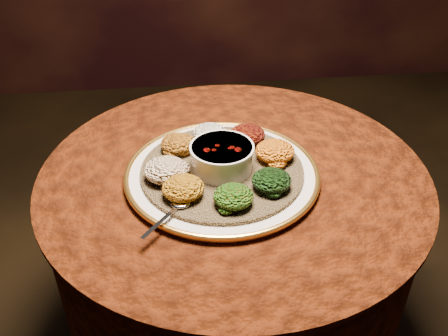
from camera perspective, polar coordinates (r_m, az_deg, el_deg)
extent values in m
cylinder|color=black|center=(1.50, 0.95, -12.65)|extent=(0.12, 0.12, 0.68)
cylinder|color=black|center=(1.25, 1.11, -1.59)|extent=(0.80, 0.80, 0.04)
cylinder|color=#421605|center=(1.34, 1.04, -6.52)|extent=(0.93, 0.93, 0.34)
cylinder|color=#421605|center=(1.24, 1.12, -0.59)|extent=(0.96, 0.96, 0.01)
cylinder|color=beige|center=(1.20, -0.23, -0.80)|extent=(0.47, 0.47, 0.02)
torus|color=gold|center=(1.20, -0.23, -0.53)|extent=(0.47, 0.47, 0.01)
cylinder|color=olive|center=(1.19, -0.23, -0.26)|extent=(0.50, 0.50, 0.01)
cylinder|color=silver|center=(1.17, -0.24, 1.19)|extent=(0.14, 0.14, 0.06)
cylinder|color=silver|center=(1.16, -0.24, 2.34)|extent=(0.15, 0.15, 0.01)
cylinder|color=#5A0404|center=(1.16, -0.24, 1.96)|extent=(0.12, 0.12, 0.01)
ellipsoid|color=silver|center=(1.08, -4.99, -4.10)|extent=(0.04, 0.03, 0.01)
cube|color=silver|center=(1.04, -7.31, -6.18)|extent=(0.08, 0.10, 0.00)
ellipsoid|color=white|center=(1.29, -1.68, 4.06)|extent=(0.08, 0.08, 0.04)
ellipsoid|color=black|center=(1.28, 2.66, 3.84)|extent=(0.09, 0.09, 0.04)
ellipsoid|color=#AE750E|center=(1.22, 5.84, 1.93)|extent=(0.10, 0.09, 0.05)
ellipsoid|color=black|center=(1.12, 5.46, -1.42)|extent=(0.09, 0.09, 0.04)
ellipsoid|color=#8F2909|center=(1.07, 1.08, -3.26)|extent=(0.09, 0.08, 0.04)
ellipsoid|color=#A76E0E|center=(1.10, -4.70, -2.28)|extent=(0.09, 0.09, 0.05)
ellipsoid|color=maroon|center=(1.15, -6.68, -0.20)|extent=(0.10, 0.10, 0.05)
ellipsoid|color=#9D6312|center=(1.25, -5.27, 2.81)|extent=(0.09, 0.08, 0.04)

